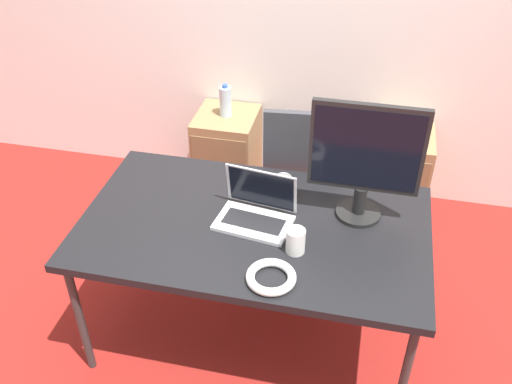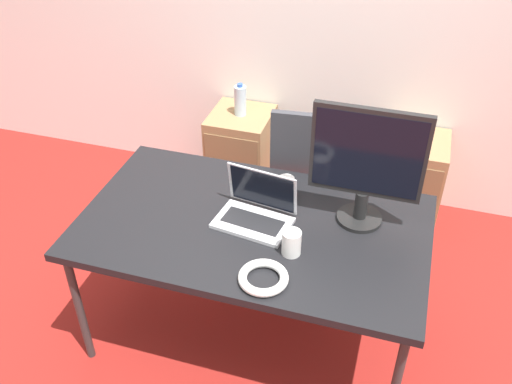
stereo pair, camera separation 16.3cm
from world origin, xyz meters
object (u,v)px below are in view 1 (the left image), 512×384
at_px(cabinet_left, 227,154).
at_px(laptop_center, 256,211).
at_px(office_chair, 302,195).
at_px(coffee_cup_white, 296,241).
at_px(cabinet_right, 396,174).
at_px(cable_coil, 271,277).
at_px(coffee_cup_brown, 283,186).
at_px(monitor, 365,159).
at_px(water_bottle, 225,101).

bearing_deg(cabinet_left, laptop_center, -68.38).
height_order(office_chair, coffee_cup_white, office_chair).
relative_size(office_chair, cabinet_left, 1.72).
height_order(cabinet_right, laptop_center, laptop_center).
bearing_deg(cable_coil, coffee_cup_brown, 95.84).
bearing_deg(office_chair, monitor, -59.71).
height_order(cabinet_left, coffee_cup_white, coffee_cup_white).
height_order(office_chair, water_bottle, office_chair).
height_order(cabinet_right, coffee_cup_white, coffee_cup_white).
distance_m(cabinet_left, monitor, 1.60).
bearing_deg(cabinet_right, cable_coil, -108.91).
bearing_deg(coffee_cup_white, coffee_cup_brown, 107.84).
xyz_separation_m(office_chair, cabinet_right, (0.56, 0.46, -0.08)).
bearing_deg(coffee_cup_white, cable_coil, -108.82).
bearing_deg(laptop_center, cabinet_left, 111.62).
relative_size(office_chair, laptop_center, 2.79).
height_order(coffee_cup_white, cable_coil, coffee_cup_white).
bearing_deg(cabinet_left, coffee_cup_brown, -59.87).
xyz_separation_m(cabinet_left, coffee_cup_brown, (0.56, -0.96, 0.49)).
distance_m(office_chair, monitor, 0.96).
bearing_deg(water_bottle, cabinet_left, -90.00).
bearing_deg(cabinet_left, monitor, -48.11).
distance_m(cabinet_left, coffee_cup_white, 1.61).
bearing_deg(office_chair, coffee_cup_brown, -94.53).
bearing_deg(cabinet_right, water_bottle, 179.89).
bearing_deg(cabinet_right, cabinet_left, 180.00).
bearing_deg(cabinet_left, cabinet_right, 0.00).
bearing_deg(coffee_cup_brown, coffee_cup_white, -72.16).
height_order(cabinet_left, laptop_center, laptop_center).
relative_size(laptop_center, monitor, 0.64).
height_order(water_bottle, monitor, monitor).
bearing_deg(cabinet_right, office_chair, -140.38).
xyz_separation_m(water_bottle, cable_coil, (0.62, -1.57, 0.05)).
relative_size(cabinet_left, cabinet_right, 1.00).
xyz_separation_m(cabinet_left, monitor, (0.94, -1.05, 0.76)).
relative_size(office_chair, coffee_cup_brown, 10.11).
bearing_deg(cable_coil, cabinet_left, 111.60).
relative_size(coffee_cup_white, cable_coil, 0.56).
relative_size(cabinet_left, laptop_center, 1.63).
bearing_deg(coffee_cup_brown, laptop_center, -111.23).
height_order(monitor, cable_coil, monitor).
xyz_separation_m(cabinet_left, coffee_cup_white, (0.69, -1.37, 0.50)).
relative_size(monitor, coffee_cup_white, 5.01).
bearing_deg(monitor, coffee_cup_white, -128.24).
xyz_separation_m(cabinet_right, cable_coil, (-0.54, -1.57, 0.46)).
distance_m(monitor, coffee_cup_white, 0.48).
height_order(cabinet_right, coffee_cup_brown, coffee_cup_brown).
bearing_deg(coffee_cup_brown, cabinet_left, 120.13).
distance_m(cabinet_right, coffee_cup_brown, 1.23).
relative_size(cabinet_left, cable_coil, 2.88).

